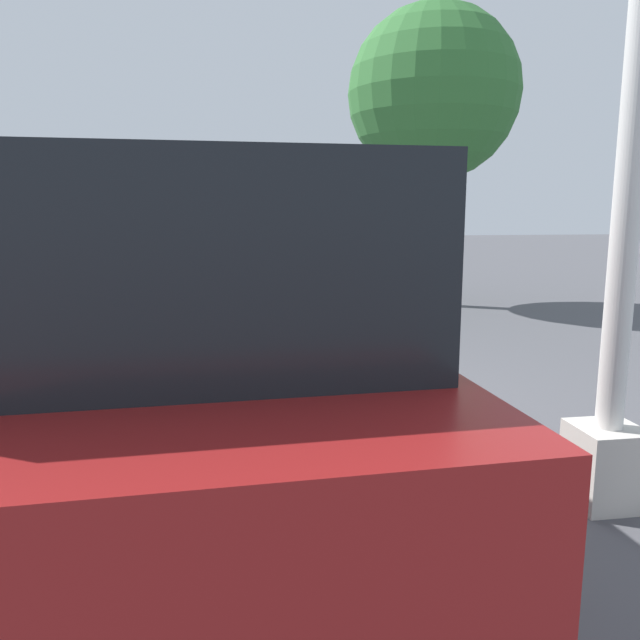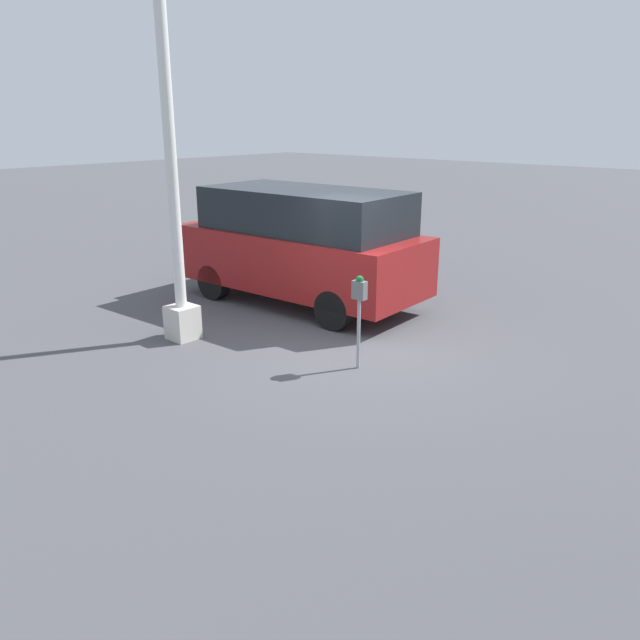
# 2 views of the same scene
# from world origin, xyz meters

# --- Properties ---
(ground_plane) EXTENTS (80.00, 80.00, 0.00)m
(ground_plane) POSITION_xyz_m (0.00, 0.00, 0.00)
(ground_plane) COLOR #4C4C51
(parking_meter_near) EXTENTS (0.20, 0.12, 1.37)m
(parking_meter_near) POSITION_xyz_m (-0.68, 0.60, 1.01)
(parking_meter_near) COLOR #9E9EA3
(parking_meter_near) RESTS_ON ground
(lamp_post) EXTENTS (0.44, 0.44, 5.38)m
(lamp_post) POSITION_xyz_m (2.24, 1.49, 1.87)
(lamp_post) COLOR beige
(lamp_post) RESTS_ON ground
(parked_van) EXTENTS (4.92, 2.23, 2.19)m
(parked_van) POSITION_xyz_m (2.18, -1.29, 1.18)
(parked_van) COLOR maroon
(parked_van) RESTS_ON ground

